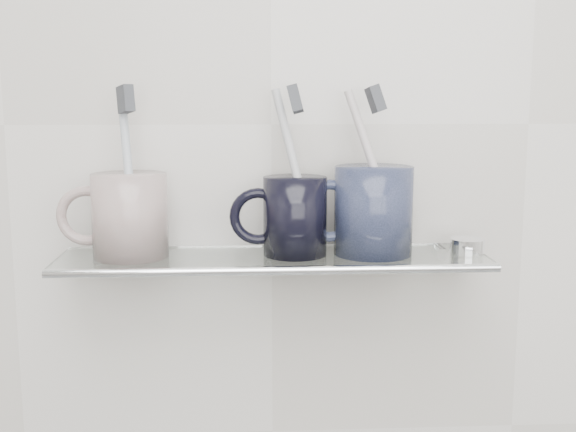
{
  "coord_description": "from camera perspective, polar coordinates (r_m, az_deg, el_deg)",
  "views": [
    {
      "loc": [
        -0.03,
        0.22,
        1.29
      ],
      "look_at": [
        0.02,
        1.04,
        1.15
      ],
      "focal_mm": 45.0,
      "sensor_mm": 36.0,
      "label": 1
    }
  ],
  "objects": [
    {
      "name": "bristles_center",
      "position": [
        0.83,
        0.58,
        9.23
      ],
      "size": [
        0.02,
        0.03,
        0.04
      ],
      "primitive_type": "cube",
      "rotation": [
        -0.17,
        -0.25,
        -0.08
      ],
      "color": "#383B40",
      "rests_on": "toothbrush_center"
    },
    {
      "name": "mug_center",
      "position": [
        0.84,
        0.56,
        -0.01
      ],
      "size": [
        0.08,
        0.08,
        0.09
      ],
      "primitive_type": "cylinder",
      "rotation": [
        0.0,
        0.0,
        0.02
      ],
      "color": "black",
      "rests_on": "shelf_glass"
    },
    {
      "name": "toothbrush_left",
      "position": [
        0.84,
        -12.51,
        3.56
      ],
      "size": [
        0.03,
        0.04,
        0.19
      ],
      "primitive_type": "cylinder",
      "rotation": [
        -0.17,
        0.02,
        0.58
      ],
      "color": "#A0B2BD",
      "rests_on": "mug_left"
    },
    {
      "name": "toothbrush_center",
      "position": [
        0.83,
        0.57,
        3.72
      ],
      "size": [
        0.05,
        0.05,
        0.19
      ],
      "primitive_type": "cylinder",
      "rotation": [
        -0.17,
        -0.25,
        -0.08
      ],
      "color": "#A9A9A9",
      "rests_on": "mug_center"
    },
    {
      "name": "shelf_glass",
      "position": [
        0.85,
        -1.16,
        -3.42
      ],
      "size": [
        0.5,
        0.12,
        0.01
      ],
      "primitive_type": "cube",
      "color": "silver",
      "rests_on": "wall_back"
    },
    {
      "name": "bristles_right",
      "position": [
        0.84,
        6.93,
        9.16
      ],
      "size": [
        0.02,
        0.03,
        0.04
      ],
      "primitive_type": "cube",
      "rotation": [
        -0.15,
        -0.31,
        0.18
      ],
      "color": "#383B40",
      "rests_on": "toothbrush_right"
    },
    {
      "name": "mug_left",
      "position": [
        0.85,
        -12.38,
        0.04
      ],
      "size": [
        0.11,
        0.11,
        0.1
      ],
      "primitive_type": "cylinder",
      "rotation": [
        0.0,
        0.0,
        -0.32
      ],
      "color": "silver",
      "rests_on": "shelf_glass"
    },
    {
      "name": "bracket_right",
      "position": [
        0.92,
        11.89,
        -3.2
      ],
      "size": [
        0.02,
        0.03,
        0.02
      ],
      "primitive_type": "cylinder",
      "rotation": [
        1.57,
        0.0,
        0.0
      ],
      "color": "silver",
      "rests_on": "wall_back"
    },
    {
      "name": "mug_left_handle",
      "position": [
        0.86,
        -15.62,
        0.01
      ],
      "size": [
        0.07,
        0.01,
        0.07
      ],
      "primitive_type": "torus",
      "rotation": [
        1.57,
        0.0,
        0.0
      ],
      "color": "silver",
      "rests_on": "mug_left"
    },
    {
      "name": "mug_right_handle",
      "position": [
        0.84,
        3.28,
        0.4
      ],
      "size": [
        0.07,
        0.01,
        0.07
      ],
      "primitive_type": "torus",
      "rotation": [
        1.57,
        0.0,
        0.0
      ],
      "color": "black",
      "rests_on": "mug_right"
    },
    {
      "name": "wall_back",
      "position": [
        0.89,
        -1.33,
        7.25
      ],
      "size": [
        2.5,
        0.0,
        2.5
      ],
      "primitive_type": "plane",
      "rotation": [
        1.57,
        0.0,
        0.0
      ],
      "color": "beige",
      "rests_on": "ground"
    },
    {
      "name": "mug_center_handle",
      "position": [
        0.84,
        -2.38,
        -0.04
      ],
      "size": [
        0.07,
        0.01,
        0.07
      ],
      "primitive_type": "torus",
      "rotation": [
        1.57,
        0.0,
        0.0
      ],
      "color": "black",
      "rests_on": "mug_center"
    },
    {
      "name": "mug_right",
      "position": [
        0.85,
        6.76,
        0.43
      ],
      "size": [
        0.11,
        0.11,
        0.1
      ],
      "primitive_type": "cylinder",
      "rotation": [
        0.0,
        0.0,
        -0.17
      ],
      "color": "black",
      "rests_on": "shelf_glass"
    },
    {
      "name": "bracket_left",
      "position": [
        0.91,
        -14.6,
        -3.47
      ],
      "size": [
        0.02,
        0.03,
        0.02
      ],
      "primitive_type": "cylinder",
      "rotation": [
        1.57,
        0.0,
        0.0
      ],
      "color": "silver",
      "rests_on": "wall_back"
    },
    {
      "name": "chrome_cap",
      "position": [
        0.89,
        13.98,
        -2.28
      ],
      "size": [
        0.04,
        0.04,
        0.02
      ],
      "primitive_type": "cylinder",
      "color": "silver",
      "rests_on": "shelf_glass"
    },
    {
      "name": "bristles_left",
      "position": [
        0.84,
        -12.71,
        9.0
      ],
      "size": [
        0.02,
        0.03,
        0.03
      ],
      "primitive_type": "cube",
      "rotation": [
        -0.17,
        0.02,
        0.58
      ],
      "color": "#383B40",
      "rests_on": "toothbrush_left"
    },
    {
      "name": "toothbrush_right",
      "position": [
        0.84,
        6.82,
        3.73
      ],
      "size": [
        0.07,
        0.03,
        0.18
      ],
      "primitive_type": "cylinder",
      "rotation": [
        -0.15,
        -0.31,
        0.18
      ],
      "color": "beige",
      "rests_on": "mug_right"
    },
    {
      "name": "shelf_rail",
      "position": [
        0.79,
        -1.03,
        -4.34
      ],
      "size": [
        0.5,
        0.01,
        0.01
      ],
      "primitive_type": "cylinder",
      "rotation": [
        0.0,
        1.57,
        0.0
      ],
      "color": "silver",
      "rests_on": "shelf_glass"
    }
  ]
}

